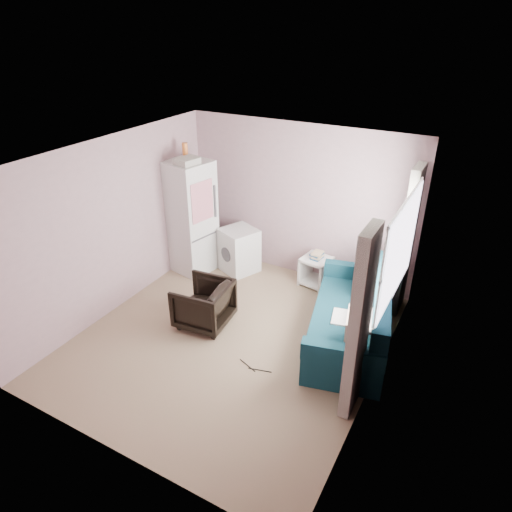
{
  "coord_description": "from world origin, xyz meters",
  "views": [
    {
      "loc": [
        2.66,
        -4.17,
        3.89
      ],
      "look_at": [
        0.05,
        0.6,
        1.0
      ],
      "focal_mm": 32.0,
      "sensor_mm": 36.0,
      "label": 1
    }
  ],
  "objects_px": {
    "side_table": "(316,269)",
    "sofa": "(354,321)",
    "armchair": "(203,302)",
    "fridge": "(191,217)",
    "washing_machine": "(239,249)"
  },
  "relations": [
    {
      "from": "fridge",
      "to": "washing_machine",
      "type": "relative_size",
      "value": 2.83
    },
    {
      "from": "armchair",
      "to": "sofa",
      "type": "bearing_deg",
      "value": 100.9
    },
    {
      "from": "fridge",
      "to": "sofa",
      "type": "height_order",
      "value": "fridge"
    },
    {
      "from": "armchair",
      "to": "sofa",
      "type": "xyz_separation_m",
      "value": [
        1.97,
        0.59,
        -0.02
      ]
    },
    {
      "from": "armchair",
      "to": "fridge",
      "type": "xyz_separation_m",
      "value": [
        -1.07,
        1.25,
        0.6
      ]
    },
    {
      "from": "side_table",
      "to": "sofa",
      "type": "distance_m",
      "value": 1.53
    },
    {
      "from": "fridge",
      "to": "sofa",
      "type": "bearing_deg",
      "value": -0.67
    },
    {
      "from": "washing_machine",
      "to": "armchair",
      "type": "bearing_deg",
      "value": -54.03
    },
    {
      "from": "armchair",
      "to": "fridge",
      "type": "distance_m",
      "value": 1.75
    },
    {
      "from": "armchair",
      "to": "fridge",
      "type": "bearing_deg",
      "value": -145.43
    },
    {
      "from": "fridge",
      "to": "sofa",
      "type": "relative_size",
      "value": 0.96
    },
    {
      "from": "armchair",
      "to": "side_table",
      "type": "height_order",
      "value": "armchair"
    },
    {
      "from": "side_table",
      "to": "sofa",
      "type": "xyz_separation_m",
      "value": [
        1.0,
        -1.15,
        0.06
      ]
    },
    {
      "from": "side_table",
      "to": "sofa",
      "type": "bearing_deg",
      "value": -49.19
    },
    {
      "from": "fridge",
      "to": "side_table",
      "type": "relative_size",
      "value": 3.65
    }
  ]
}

